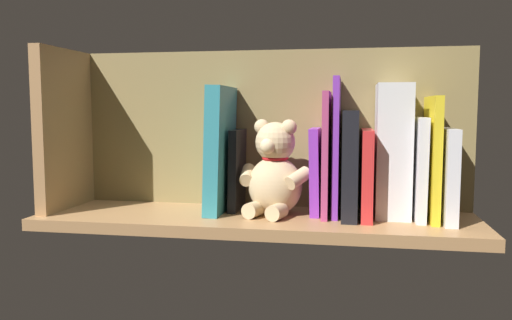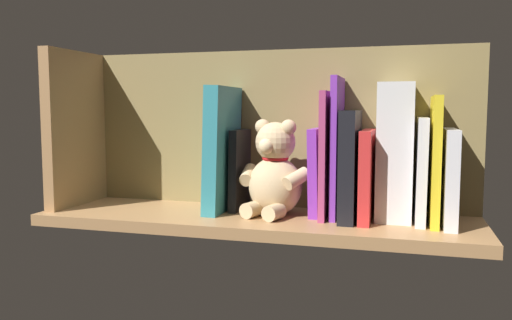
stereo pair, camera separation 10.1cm
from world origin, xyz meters
TOP-DOWN VIEW (x-y plane):
  - ground_plane at (0.00, 0.00)cm, footprint 85.32×25.10cm
  - shelf_back_panel at (0.00, -10.30)cm, footprint 85.32×1.50cm
  - shelf_side_divider at (40.66, 0.00)cm, footprint 2.40×19.10cm
  - book_0 at (-35.68, -1.41)cm, footprint 2.24×15.49cm
  - book_1 at (-33.18, -1.88)cm, footprint 1.50×14.53cm
  - book_2 at (-30.92, -2.35)cm, footprint 1.89×13.61cm
  - dictionary_thick_white at (-26.16, -3.34)cm, footprint 6.50×11.43cm
  - book_3 at (-21.24, -1.50)cm, footprint 2.08×15.29cm
  - book_4 at (-18.11, -1.46)cm, footprint 2.92×15.38cm
  - book_5 at (-15.40, -2.89)cm, footprint 1.23×12.52cm
  - book_6 at (-13.54, -2.36)cm, footprint 1.22×13.58cm
  - book_7 at (-11.40, -3.65)cm, footprint 2.20×11.01cm
  - teddy_bear at (-3.56, -0.79)cm, footprint 14.61×13.99cm
  - book_8 at (4.68, -4.17)cm, footprint 1.94×9.96cm
  - book_9 at (7.62, -1.81)cm, footprint 3.81×14.69cm

SIDE VIEW (x-z plane):
  - ground_plane at x=0.00cm, z-range -2.20..0.00cm
  - teddy_bear at x=-3.56cm, z-range -1.12..17.63cm
  - book_8 at x=4.68cm, z-range -0.01..16.56cm
  - book_3 at x=-21.24cm, z-range 0.00..16.86cm
  - book_7 at x=-11.40cm, z-range -0.02..16.98cm
  - book_0 at x=-35.68cm, z-range 0.00..17.21cm
  - book_2 at x=-30.92cm, z-range -0.01..19.20cm
  - book_4 at x=-18.11cm, z-range 0.00..20.47cm
  - book_1 at x=-33.18cm, z-range 0.00..23.08cm
  - book_6 at x=-13.54cm, z-range 0.00..24.05cm
  - book_9 at x=7.62cm, z-range -0.04..25.27cm
  - dictionary_thick_white at x=-26.16cm, z-range 0.00..25.52cm
  - book_5 at x=-15.40cm, z-range 0.00..26.80cm
  - shelf_back_panel at x=0.00cm, z-range 0.00..33.06cm
  - shelf_side_divider at x=40.66cm, z-range 0.00..33.06cm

